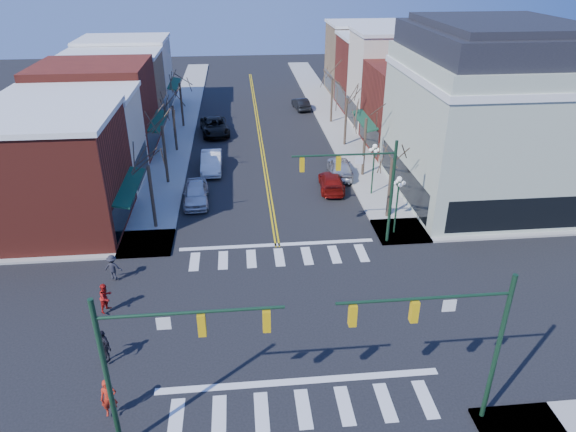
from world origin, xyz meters
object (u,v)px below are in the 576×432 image
object	(u,v)px
car_right_mid	(340,167)
pedestrian_dark_a	(104,346)
lamppost_midblock	(374,161)
car_right_far	(301,104)
car_left_near	(196,193)
car_left_far	(215,126)
pedestrian_dark_b	(113,267)
pedestrian_red_a	(109,398)
victorian_corner	(487,113)
car_right_near	(331,182)
lamppost_corner	(398,195)
pedestrian_red_b	(106,297)
car_left_mid	(211,162)

from	to	relation	value
car_right_mid	pedestrian_dark_a	size ratio (longest dim) A/B	2.81
lamppost_midblock	car_right_far	xyz separation A→B (m)	(-2.55, 25.95, -2.25)
car_left_near	car_left_far	bearing A→B (deg)	84.22
pedestrian_dark_a	pedestrian_dark_b	size ratio (longest dim) A/B	1.11
car_left_near	lamppost_midblock	bearing A→B (deg)	-2.39
pedestrian_red_a	car_right_far	bearing A→B (deg)	65.37
car_left_far	car_right_far	xyz separation A→B (m)	(10.45, 8.84, -0.13)
car_right_far	pedestrian_red_a	world-z (taller)	pedestrian_red_a
victorian_corner	car_left_near	xyz separation A→B (m)	(-22.28, 0.47, -5.84)
car_right_far	pedestrian_dark_a	bearing A→B (deg)	63.64
car_left_far	car_left_near	bearing A→B (deg)	-100.41
lamppost_midblock	pedestrian_dark_b	xyz separation A→B (m)	(-18.20, -10.45, -2.02)
lamppost_midblock	car_left_near	world-z (taller)	lamppost_midblock
car_right_mid	car_right_near	bearing A→B (deg)	70.61
car_left_far	car_right_far	bearing A→B (deg)	33.08
lamppost_corner	pedestrian_red_b	size ratio (longest dim) A/B	2.56
car_left_near	pedestrian_red_b	size ratio (longest dim) A/B	2.82
pedestrian_red_b	car_right_mid	bearing A→B (deg)	-13.47
car_right_near	pedestrian_dark_b	size ratio (longest dim) A/B	3.00
car_left_near	car_right_mid	world-z (taller)	car_right_mid
car_left_mid	pedestrian_dark_b	xyz separation A→B (m)	(-5.20, -17.00, 0.11)
car_right_near	car_right_far	xyz separation A→B (m)	(0.47, 24.55, 0.02)
car_right_near	car_right_mid	bearing A→B (deg)	-109.26
car_right_mid	pedestrian_dark_b	world-z (taller)	pedestrian_dark_b
car_right_near	pedestrian_dark_b	xyz separation A→B (m)	(-15.17, -11.84, 0.25)
pedestrian_dark_a	victorian_corner	bearing A→B (deg)	77.12
car_left_far	pedestrian_dark_b	bearing A→B (deg)	-107.83
pedestrian_dark_a	lamppost_corner	bearing A→B (deg)	76.00
car_left_near	car_left_mid	size ratio (longest dim) A/B	0.95
car_left_far	car_right_far	size ratio (longest dim) A/B	1.41
lamppost_corner	car_left_near	bearing A→B (deg)	155.17
car_left_mid	car_left_near	bearing A→B (deg)	-98.53
lamppost_corner	car_left_near	xyz separation A→B (m)	(-13.98, 6.47, -2.15)
victorian_corner	car_right_far	world-z (taller)	victorian_corner
car_right_near	car_right_mid	size ratio (longest dim) A/B	0.96
car_right_mid	car_right_far	world-z (taller)	car_right_mid
pedestrian_dark_a	lamppost_midblock	bearing A→B (deg)	88.92
lamppost_midblock	car_right_mid	distance (m)	5.01
pedestrian_red_b	car_left_mid	bearing A→B (deg)	15.07
victorian_corner	pedestrian_dark_b	xyz separation A→B (m)	(-26.50, -9.95, -5.72)
car_left_mid	car_left_far	xyz separation A→B (m)	(0.00, 10.56, 0.01)
lamppost_corner	car_right_near	world-z (taller)	lamppost_corner
car_left_far	car_right_mid	size ratio (longest dim) A/B	1.23
car_left_near	pedestrian_red_b	bearing A→B (deg)	-108.82
lamppost_corner	car_right_far	xyz separation A→B (m)	(-2.55, 32.45, -2.25)
victorian_corner	car_right_near	world-z (taller)	victorian_corner
car_right_mid	car_right_far	distance (m)	21.80
car_left_mid	car_right_far	bearing A→B (deg)	61.61
car_left_mid	car_right_mid	size ratio (longest dim) A/B	1.02
car_right_far	pedestrian_dark_a	distance (m)	45.82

